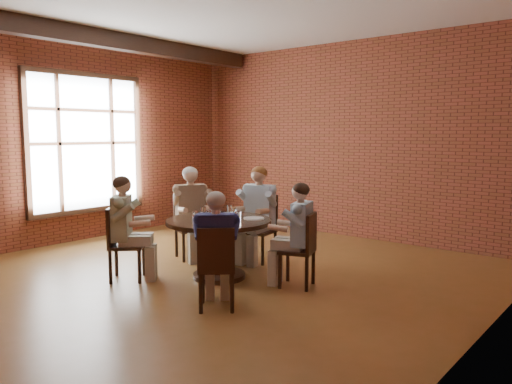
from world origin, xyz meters
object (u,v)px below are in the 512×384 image
Objects in this scene: diner_b at (258,214)px; diner_e at (216,250)px; chair_d at (120,240)px; smartphone at (219,225)px; diner_a at (297,235)px; chair_b at (261,225)px; dining_table at (219,237)px; diner_c at (192,213)px; chair_c at (190,223)px; chair_a at (303,247)px; diner_d at (127,229)px; chair_e at (216,265)px.

diner_e is at bearing -72.62° from diner_b.
chair_d is 6.11× the size of smartphone.
chair_b is (-1.14, 0.71, -0.11)m from diner_a.
diner_e reaches higher than dining_table.
diner_e is (1.74, -1.28, -0.05)m from diner_c.
chair_b is 0.77× the size of diner_e.
diner_c is (-1.00, 0.48, 0.14)m from dining_table.
chair_a is at bearing -68.66° from chair_c.
diner_c is at bearing -78.91° from diner_e.
diner_c is (0.08, -0.04, 0.16)m from chair_c.
diner_d is 8.63× the size of smartphone.
chair_d is (-1.84, -1.18, -0.12)m from diner_a.
chair_b is 1.03× the size of chair_d.
chair_d is at bearing -76.92° from diner_a.
chair_d is at bearing -120.17° from chair_b.
smartphone is (-0.72, -0.67, 0.27)m from chair_a.
diner_b reaches higher than smartphone.
diner_c is at bearing 154.60° from dining_table.
diner_d is at bearing -143.54° from chair_c.
dining_table is 1.49× the size of chair_a.
chair_a is at bearing -101.28° from chair_d.
diner_b is 1.01× the size of diner_c.
chair_c is 0.72× the size of diner_d.
smartphone reaches higher than dining_table.
chair_d is at bearing 90.00° from diner_d.
chair_a is 0.15m from diner_a.
diner_e is (0.74, -0.81, 0.09)m from dining_table.
diner_b is 1.03m from chair_c.
diner_a is at bearing -143.12° from diner_e.
diner_b reaches higher than chair_a.
chair_d is (0.12, -1.31, -0.17)m from diner_c.
dining_table is 1.02× the size of diner_d.
chair_d is at bearing -43.32° from chair_e.
chair_b is 6.30× the size of smartphone.
diner_e is (-0.21, -1.15, -0.01)m from diner_a.
smartphone is (1.13, 0.48, 0.11)m from diner_d.
dining_table is 1.17m from chair_e.
diner_e is at bearing -90.00° from chair_e.
diner_d reaches higher than diner_a.
smartphone is (1.38, -0.82, 0.25)m from chair_c.
diner_b reaches higher than dining_table.
smartphone is at bearing -91.35° from diner_e.
chair_e is 5.86× the size of smartphone.
chair_b is 1.07× the size of chair_e.
diner_d is at bearing -157.80° from smartphone.
diner_a is 2.05m from chair_c.
chair_a is 0.95× the size of chair_c.
diner_c is at bearing -112.70° from chair_a.
diner_a is 0.93× the size of diner_c.
chair_c is 2.25m from diner_e.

